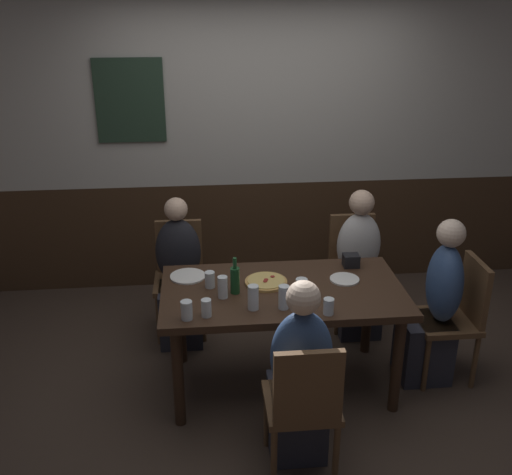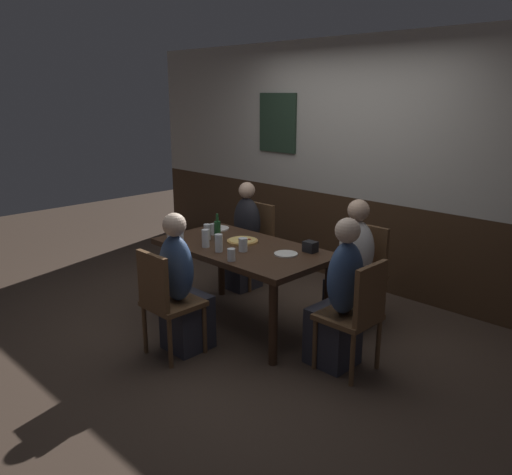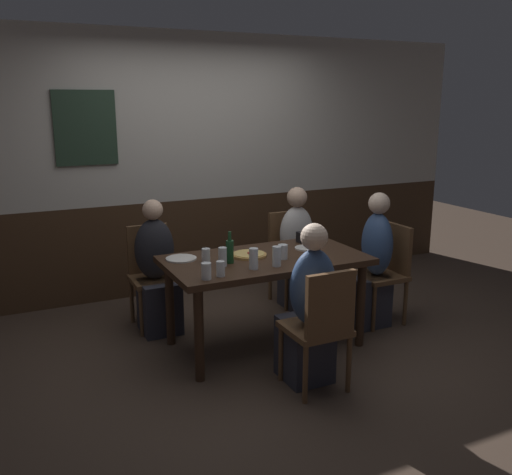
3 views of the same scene
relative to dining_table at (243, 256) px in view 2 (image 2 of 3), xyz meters
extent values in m
plane|color=#423328|center=(0.00, 0.00, -0.65)|extent=(12.00, 12.00, 0.00)
cube|color=#3D2819|center=(0.00, 1.65, -0.18)|extent=(6.40, 0.10, 0.95)
cube|color=#B7B2A8|center=(0.00, 1.65, 1.12)|extent=(6.40, 0.10, 1.65)
cube|color=#233828|center=(-1.06, 1.58, 1.04)|extent=(0.56, 0.03, 0.68)
cube|color=#382316|center=(0.00, 0.00, 0.06)|extent=(1.58, 0.85, 0.05)
cylinder|color=#382316|center=(-0.69, -0.34, -0.31)|extent=(0.07, 0.07, 0.69)
cylinder|color=#382316|center=(0.69, -0.34, -0.31)|extent=(0.07, 0.07, 0.69)
cylinder|color=#382316|center=(-0.69, 0.34, -0.31)|extent=(0.07, 0.07, 0.69)
cylinder|color=#382316|center=(0.69, 0.34, -0.31)|extent=(0.07, 0.07, 0.69)
cube|color=brown|center=(0.00, -0.76, -0.22)|extent=(0.40, 0.40, 0.04)
cube|color=brown|center=(0.00, -0.94, 0.01)|extent=(0.36, 0.04, 0.43)
cylinder|color=brown|center=(-0.17, -0.59, -0.45)|extent=(0.04, 0.04, 0.41)
cylinder|color=brown|center=(0.17, -0.59, -0.45)|extent=(0.04, 0.04, 0.41)
cylinder|color=brown|center=(-0.17, -0.93, -0.45)|extent=(0.04, 0.04, 0.41)
cylinder|color=brown|center=(0.17, -0.93, -0.45)|extent=(0.04, 0.04, 0.41)
cube|color=brown|center=(1.13, 0.00, -0.22)|extent=(0.40, 0.40, 0.04)
cube|color=brown|center=(1.31, 0.00, 0.01)|extent=(0.04, 0.36, 0.43)
cylinder|color=brown|center=(0.96, -0.17, -0.45)|extent=(0.04, 0.04, 0.41)
cylinder|color=brown|center=(0.96, 0.17, -0.45)|extent=(0.04, 0.04, 0.41)
cylinder|color=brown|center=(1.30, -0.17, -0.45)|extent=(0.04, 0.04, 0.41)
cylinder|color=brown|center=(1.30, 0.17, -0.45)|extent=(0.04, 0.04, 0.41)
cube|color=brown|center=(-0.69, 0.76, -0.22)|extent=(0.40, 0.40, 0.04)
cube|color=brown|center=(-0.69, 0.94, 0.01)|extent=(0.36, 0.04, 0.43)
cylinder|color=brown|center=(-0.52, 0.59, -0.45)|extent=(0.04, 0.04, 0.41)
cylinder|color=brown|center=(-0.86, 0.59, -0.45)|extent=(0.04, 0.04, 0.41)
cylinder|color=brown|center=(-0.52, 0.93, -0.45)|extent=(0.04, 0.04, 0.41)
cylinder|color=brown|center=(-0.86, 0.93, -0.45)|extent=(0.04, 0.04, 0.41)
cube|color=brown|center=(0.69, 0.76, -0.22)|extent=(0.40, 0.40, 0.04)
cube|color=brown|center=(0.69, 0.94, 0.01)|extent=(0.36, 0.04, 0.43)
cylinder|color=brown|center=(0.86, 0.59, -0.45)|extent=(0.04, 0.04, 0.41)
cylinder|color=brown|center=(0.52, 0.59, -0.45)|extent=(0.04, 0.04, 0.41)
cylinder|color=brown|center=(0.86, 0.93, -0.45)|extent=(0.04, 0.04, 0.41)
cylinder|color=brown|center=(0.52, 0.93, -0.45)|extent=(0.04, 0.04, 0.41)
cube|color=#2D2D38|center=(0.00, -0.63, -0.43)|extent=(0.32, 0.34, 0.45)
ellipsoid|color=#334C7A|center=(0.00, -0.72, 0.06)|extent=(0.34, 0.22, 0.53)
sphere|color=beige|center=(0.00, -0.72, 0.41)|extent=(0.18, 0.18, 0.18)
cube|color=#2D2D38|center=(1.00, 0.00, -0.43)|extent=(0.34, 0.32, 0.45)
ellipsoid|color=#334C7A|center=(1.09, 0.00, 0.07)|extent=(0.22, 0.34, 0.55)
sphere|color=beige|center=(1.09, 0.00, 0.43)|extent=(0.19, 0.19, 0.19)
cube|color=#2D2D38|center=(-0.69, 0.63, -0.43)|extent=(0.32, 0.34, 0.45)
ellipsoid|color=black|center=(-0.69, 0.72, 0.06)|extent=(0.34, 0.22, 0.53)
sphere|color=#DBB293|center=(-0.69, 0.72, 0.40)|extent=(0.17, 0.17, 0.17)
cube|color=#2D2D38|center=(0.69, 0.63, -0.43)|extent=(0.32, 0.34, 0.45)
ellipsoid|color=silver|center=(0.69, 0.72, 0.06)|extent=(0.34, 0.22, 0.52)
sphere|color=#DBB293|center=(0.69, 0.72, 0.40)|extent=(0.19, 0.19, 0.19)
cylinder|color=tan|center=(-0.10, 0.09, 0.10)|extent=(0.28, 0.28, 0.02)
cylinder|color=#DBB760|center=(-0.10, 0.09, 0.11)|extent=(0.25, 0.25, 0.01)
cylinder|color=maroon|center=(-0.11, 0.06, 0.12)|extent=(0.03, 0.03, 0.00)
cylinder|color=maroon|center=(-0.05, 0.13, 0.12)|extent=(0.03, 0.03, 0.00)
cylinder|color=maroon|center=(-0.10, 0.09, 0.12)|extent=(0.03, 0.03, 0.00)
cylinder|color=silver|center=(-0.62, -0.32, 0.15)|extent=(0.07, 0.07, 0.12)
cylinder|color=gold|center=(-0.62, -0.32, 0.13)|extent=(0.06, 0.06, 0.09)
cylinder|color=silver|center=(0.10, -0.10, 0.14)|extent=(0.08, 0.08, 0.11)
cylinder|color=#331E14|center=(0.10, -0.10, 0.14)|extent=(0.07, 0.07, 0.10)
cylinder|color=silver|center=(-0.47, 0.07, 0.14)|extent=(0.07, 0.07, 0.11)
cylinder|color=#331E14|center=(-0.47, 0.07, 0.12)|extent=(0.06, 0.06, 0.07)
cylinder|color=silver|center=(-0.03, -0.25, 0.16)|extent=(0.07, 0.07, 0.15)
cylinder|color=#C6842D|center=(-0.03, -0.25, 0.14)|extent=(0.06, 0.06, 0.11)
cylinder|color=silver|center=(-0.50, -0.30, 0.14)|extent=(0.06, 0.06, 0.11)
cylinder|color=gold|center=(-0.50, -0.30, 0.11)|extent=(0.05, 0.05, 0.05)
cylinder|color=silver|center=(0.23, -0.34, 0.14)|extent=(0.06, 0.06, 0.10)
cylinder|color=gold|center=(0.23, -0.34, 0.12)|extent=(0.06, 0.06, 0.06)
cylinder|color=silver|center=(-0.39, -0.08, 0.16)|extent=(0.06, 0.06, 0.14)
cylinder|color=silver|center=(-0.39, -0.08, 0.11)|extent=(0.06, 0.06, 0.05)
cylinder|color=silver|center=(-0.22, -0.24, 0.17)|extent=(0.07, 0.07, 0.16)
cylinder|color=#C6842D|center=(-0.22, -0.24, 0.12)|extent=(0.06, 0.06, 0.06)
cylinder|color=#194723|center=(-0.31, -0.02, 0.17)|extent=(0.06, 0.06, 0.17)
cylinder|color=#194723|center=(-0.31, -0.02, 0.30)|extent=(0.03, 0.03, 0.07)
cylinder|color=white|center=(-0.62, 0.23, 0.09)|extent=(0.24, 0.24, 0.01)
cylinder|color=white|center=(0.43, 0.08, 0.09)|extent=(0.20, 0.20, 0.01)
cube|color=black|center=(0.52, 0.29, 0.13)|extent=(0.11, 0.09, 0.09)
camera|label=1|loc=(-0.51, -3.40, 1.88)|focal=41.79mm
camera|label=2|loc=(3.15, -3.00, 1.39)|focal=36.39mm
camera|label=3|loc=(-1.91, -3.82, 1.30)|focal=39.48mm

